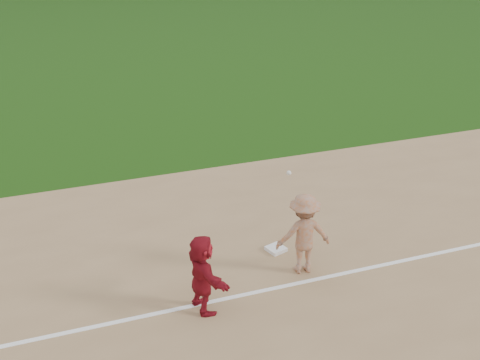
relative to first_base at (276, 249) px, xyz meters
name	(u,v)px	position (x,y,z in m)	size (l,w,h in m)	color
ground	(264,266)	(-0.45, -0.45, -0.06)	(160.00, 160.00, 0.00)	#183E0C
foul_line	(279,287)	(-0.45, -1.25, -0.04)	(60.00, 0.10, 0.01)	white
first_base	(276,249)	(0.00, 0.00, 0.00)	(0.36, 0.36, 0.08)	white
base_runner	(202,274)	(-2.02, -1.40, 0.73)	(1.43, 0.46, 1.55)	maroon
first_base_play	(304,234)	(0.22, -0.85, 0.81)	(1.18, 0.78, 2.26)	gray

